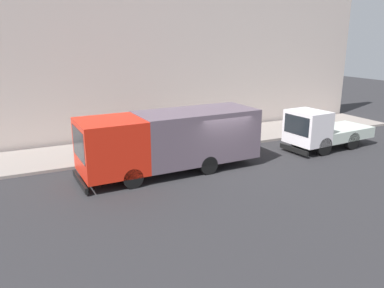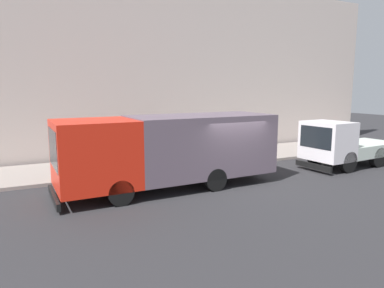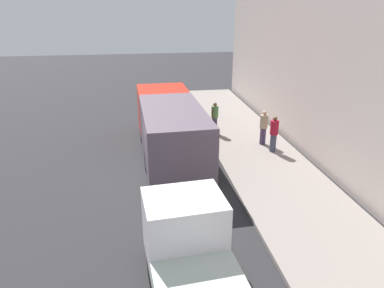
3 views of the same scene
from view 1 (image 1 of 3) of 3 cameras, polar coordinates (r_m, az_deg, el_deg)
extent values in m
plane|color=#2A292C|center=(17.82, 4.65, -3.79)|extent=(80.00, 80.00, 0.00)
cube|color=gray|center=(22.06, -1.90, 0.28)|extent=(4.01, 30.00, 0.14)
cube|color=#BFAFA6|center=(23.61, -4.54, 13.09)|extent=(0.50, 30.00, 9.75)
cube|color=red|center=(16.21, -12.13, -0.33)|extent=(2.64, 2.69, 2.26)
cube|color=black|center=(15.86, -16.63, 0.02)|extent=(2.15, 0.13, 1.26)
cube|color=#61525F|center=(17.66, 0.65, 1.40)|extent=(2.74, 5.62, 2.29)
cube|color=black|center=(16.33, -16.47, -5.39)|extent=(2.45, 0.20, 0.24)
cylinder|color=black|center=(15.67, -8.92, -5.07)|extent=(0.33, 0.86, 0.85)
cylinder|color=black|center=(17.71, -11.30, -2.74)|extent=(0.33, 0.86, 0.85)
cylinder|color=black|center=(17.05, 2.44, -3.16)|extent=(0.33, 0.86, 0.85)
cylinder|color=black|center=(18.94, -0.98, -1.21)|extent=(0.33, 0.86, 0.85)
cube|color=white|center=(20.96, 16.97, 2.41)|extent=(2.17, 1.80, 1.75)
cube|color=black|center=(20.34, 15.47, 2.75)|extent=(1.72, 0.19, 0.98)
cube|color=silver|center=(23.00, 21.23, 1.68)|extent=(2.32, 3.64, 0.59)
cube|color=black|center=(20.60, 15.05, -0.81)|extent=(1.97, 0.27, 0.24)
cylinder|color=black|center=(20.85, 19.14, -0.34)|extent=(0.37, 0.98, 0.96)
cylinder|color=black|center=(21.97, 15.72, 0.75)|extent=(0.37, 0.98, 0.96)
cylinder|color=black|center=(22.55, 22.87, 0.46)|extent=(0.37, 0.98, 0.96)
cylinder|color=black|center=(23.60, 19.53, 1.44)|extent=(0.37, 0.98, 0.96)
cylinder|color=#3D4055|center=(21.99, -6.99, 1.50)|extent=(0.31, 0.31, 0.88)
cylinder|color=#A6142A|center=(21.82, -7.06, 3.48)|extent=(0.42, 0.42, 0.68)
sphere|color=brown|center=(21.73, -7.10, 4.62)|extent=(0.20, 0.20, 0.20)
cylinder|color=#3D404E|center=(19.15, -13.16, -0.90)|extent=(0.40, 0.40, 0.92)
cylinder|color=#4E7F43|center=(18.95, -13.31, 1.33)|extent=(0.53, 0.53, 0.62)
sphere|color=brown|center=(18.85, -13.39, 2.55)|extent=(0.21, 0.21, 0.21)
cylinder|color=#443454|center=(21.56, -9.36, 1.10)|extent=(0.32, 0.32, 0.87)
cylinder|color=tan|center=(21.38, -9.45, 3.09)|extent=(0.42, 0.42, 0.67)
sphere|color=tan|center=(21.29, -9.50, 4.25)|extent=(0.21, 0.21, 0.21)
cone|color=orange|center=(18.72, -16.37, -1.88)|extent=(0.48, 0.48, 0.69)
camera|label=2|loc=(4.35, -1.80, -15.31)|focal=32.53mm
camera|label=3|loc=(25.74, 32.74, 15.26)|focal=32.70mm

